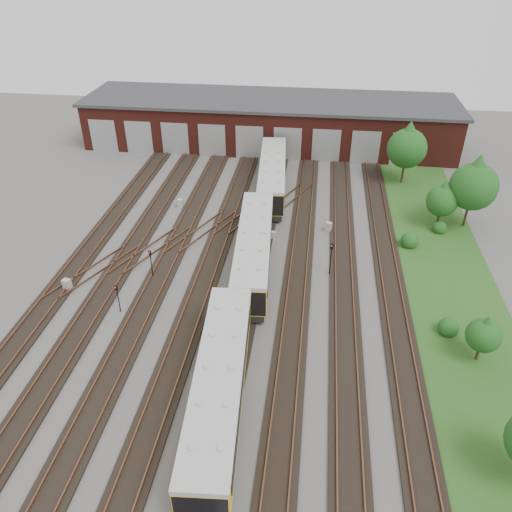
# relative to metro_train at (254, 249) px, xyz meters

# --- Properties ---
(ground) EXTENTS (120.00, 120.00, 0.00)m
(ground) POSITION_rel_metro_train_xyz_m (-2.00, -8.48, -2.02)
(ground) COLOR #494643
(ground) RESTS_ON ground
(track_network) EXTENTS (30.40, 70.00, 0.33)m
(track_network) POSITION_rel_metro_train_xyz_m (-2.17, -7.90, -1.91)
(track_network) COLOR black
(track_network) RESTS_ON ground
(maintenance_shed) EXTENTS (51.00, 12.50, 6.35)m
(maintenance_shed) POSITION_rel_metro_train_xyz_m (-2.01, 31.49, 1.19)
(maintenance_shed) COLOR #521B14
(maintenance_shed) RESTS_ON ground
(grass_verge) EXTENTS (8.00, 55.00, 0.05)m
(grass_verge) POSITION_rel_metro_train_xyz_m (17.00, 1.52, -1.99)
(grass_verge) COLOR #1E4D19
(grass_verge) RESTS_ON ground
(metro_train) EXTENTS (4.02, 48.09, 3.29)m
(metro_train) POSITION_rel_metro_train_xyz_m (0.00, 0.00, 0.00)
(metro_train) COLOR black
(metro_train) RESTS_ON ground
(signal_mast_0) EXTENTS (0.25, 0.23, 2.56)m
(signal_mast_0) POSITION_rel_metro_train_xyz_m (-9.77, -7.53, -0.37)
(signal_mast_0) COLOR black
(signal_mast_0) RESTS_ON ground
(signal_mast_1) EXTENTS (0.25, 0.23, 2.74)m
(signal_mast_1) POSITION_rel_metro_train_xyz_m (-8.62, -2.61, -0.26)
(signal_mast_1) COLOR black
(signal_mast_1) RESTS_ON ground
(signal_mast_2) EXTENTS (0.26, 0.25, 2.77)m
(signal_mast_2) POSITION_rel_metro_train_xyz_m (0.08, 3.37, -0.24)
(signal_mast_2) COLOR black
(signal_mast_2) RESTS_ON ground
(signal_mast_3) EXTENTS (0.31, 0.29, 3.14)m
(signal_mast_3) POSITION_rel_metro_train_xyz_m (6.75, -0.10, 0.00)
(signal_mast_3) COLOR black
(signal_mast_3) RESTS_ON ground
(relay_cabinet_0) EXTENTS (0.72, 0.64, 1.04)m
(relay_cabinet_0) POSITION_rel_metro_train_xyz_m (-15.20, -5.32, -1.50)
(relay_cabinet_0) COLOR #A6A9AB
(relay_cabinet_0) RESTS_ON ground
(relay_cabinet_1) EXTENTS (0.61, 0.52, 0.96)m
(relay_cabinet_1) POSITION_rel_metro_train_xyz_m (-9.56, 10.59, -1.54)
(relay_cabinet_1) COLOR #A6A9AB
(relay_cabinet_1) RESTS_ON ground
(relay_cabinet_2) EXTENTS (0.56, 0.47, 0.91)m
(relay_cabinet_2) POSITION_rel_metro_train_xyz_m (-0.77, -0.33, -1.56)
(relay_cabinet_2) COLOR #A6A9AB
(relay_cabinet_2) RESTS_ON ground
(relay_cabinet_3) EXTENTS (0.69, 0.63, 0.96)m
(relay_cabinet_3) POSITION_rel_metro_train_xyz_m (6.60, 7.47, -1.54)
(relay_cabinet_3) COLOR #A6A9AB
(relay_cabinet_3) RESTS_ON ground
(relay_cabinet_4) EXTENTS (0.56, 0.49, 0.85)m
(relay_cabinet_4) POSITION_rel_metro_train_xyz_m (1.22, 5.14, -1.59)
(relay_cabinet_4) COLOR #A6A9AB
(relay_cabinet_4) RESTS_ON ground
(tree_0) EXTENTS (4.57, 4.57, 7.58)m
(tree_0) POSITION_rel_metro_train_xyz_m (15.25, 20.28, 2.85)
(tree_0) COLOR #322816
(tree_0) RESTS_ON ground
(tree_1) EXTENTS (3.11, 3.11, 5.16)m
(tree_1) POSITION_rel_metro_train_xyz_m (17.63, 9.79, 1.30)
(tree_1) COLOR #322816
(tree_1) RESTS_ON ground
(tree_2) EXTENTS (4.71, 4.71, 7.80)m
(tree_2) POSITION_rel_metro_train_xyz_m (20.39, 10.27, 3.00)
(tree_2) COLOR #322816
(tree_2) RESTS_ON ground
(tree_3) EXTENTS (2.40, 2.40, 3.97)m
(tree_3) POSITION_rel_metro_train_xyz_m (17.13, -9.42, 0.54)
(tree_3) COLOR #322816
(tree_3) RESTS_ON ground
(bush_0) EXTENTS (1.54, 1.54, 1.54)m
(bush_0) POSITION_rel_metro_train_xyz_m (15.65, -6.80, -1.25)
(bush_0) COLOR #174A15
(bush_0) RESTS_ON ground
(bush_1) EXTENTS (1.69, 1.69, 1.69)m
(bush_1) POSITION_rel_metro_train_xyz_m (14.31, 5.54, -1.17)
(bush_1) COLOR #174A15
(bush_1) RESTS_ON ground
(bush_2) EXTENTS (1.39, 1.39, 1.39)m
(bush_2) POSITION_rel_metro_train_xyz_m (17.67, 8.67, -1.32)
(bush_2) COLOR #174A15
(bush_2) RESTS_ON ground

